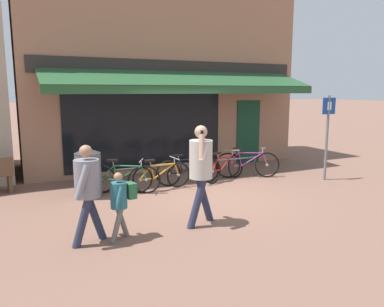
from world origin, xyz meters
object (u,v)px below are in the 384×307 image
Objects in this scene: bicycle_purple at (247,164)px; parking_sign at (327,129)px; bicycle_orange at (160,176)px; litter_bin at (88,173)px; bicycle_red at (224,167)px; pedestrian_adult at (201,165)px; bicycle_black at (188,171)px; pedestrian_child at (121,198)px; bicycle_green at (124,178)px; pedestrian_second_adult at (87,185)px.

bicycle_purple is 2.36m from parking_sign.
bicycle_orange is 1.71m from litter_bin.
bicycle_purple is at bearing 1.22° from litter_bin.
pedestrian_adult is at bearing -148.34° from bicycle_red.
bicycle_black is at bearing -109.01° from pedestrian_adult.
bicycle_red is 4.60m from pedestrian_child.
bicycle_green is 0.97× the size of pedestrian_second_adult.
bicycle_black reaches higher than bicycle_orange.
bicycle_green is 3.02m from pedestrian_second_adult.
pedestrian_child reaches higher than bicycle_green.
bicycle_purple is (0.79, 0.04, 0.02)m from bicycle_red.
bicycle_black is 1.10× the size of pedestrian_second_adult.
bicycle_black is (0.89, 0.23, 0.01)m from bicycle_orange.
litter_bin reaches higher than bicycle_black.
bicycle_purple is 5.69m from pedestrian_second_adult.
bicycle_green is at bearing -110.79° from pedestrian_second_adult.
pedestrian_adult is 2.01m from pedestrian_second_adult.
bicycle_orange is 0.92× the size of pedestrian_adult.
bicycle_black is 0.96× the size of pedestrian_adult.
litter_bin reaches higher than bicycle_red.
bicycle_purple reaches higher than bicycle_red.
litter_bin is (-0.82, 0.03, 0.21)m from bicycle_green.
pedestrian_second_adult is (-4.14, -2.73, 0.60)m from bicycle_red.
bicycle_orange is 1.96m from bicycle_red.
bicycle_purple is (3.61, 0.12, 0.01)m from bicycle_green.
bicycle_red is 3.56m from pedestrian_adult.
bicycle_purple is at bearing -134.29° from pedestrian_adult.
litter_bin is (-0.01, 2.75, -0.13)m from pedestrian_child.
bicycle_black is at bearing 156.99° from bicycle_red.
bicycle_red is 1.41× the size of litter_bin.
pedestrian_adult reaches higher than bicycle_black.
pedestrian_second_adult is (-3.08, -2.78, 0.60)m from bicycle_black.
pedestrian_child is at bearing -127.55° from bicycle_black.
pedestrian_adult reaches higher than pedestrian_second_adult.
bicycle_purple reaches higher than bicycle_green.
pedestrian_adult reaches higher than bicycle_purple.
bicycle_purple reaches higher than bicycle_orange.
pedestrian_second_adult is at bearing 1.47° from pedestrian_adult.
parking_sign reaches higher than pedestrian_adult.
pedestrian_second_adult is at bearing -16.48° from pedestrian_child.
pedestrian_adult is at bearing -98.05° from bicycle_orange.
bicycle_orange is 3.41m from pedestrian_second_adult.
bicycle_black is at bearing -132.26° from pedestrian_second_adult.
bicycle_orange is 4.72m from parking_sign.
pedestrian_second_adult is at bearing -128.01° from bicycle_purple.
litter_bin is at bearing 169.93° from parking_sign.
bicycle_orange is at bearing -131.18° from pedestrian_child.
pedestrian_child is at bearing -124.62° from bicycle_purple.
pedestrian_child is (-0.81, -2.72, 0.33)m from bicycle_green.
parking_sign is at bearing -159.09° from pedestrian_adult.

